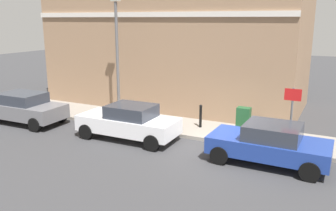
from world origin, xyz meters
TOP-DOWN VIEW (x-y plane):
  - ground at (0.00, 0.00)m, footprint 80.00×80.00m
  - sidewalk at (1.95, 6.00)m, footprint 2.50×30.00m
  - corner_building at (6.49, 5.00)m, footprint 6.68×14.00m
  - car_blue at (-0.40, -1.76)m, footprint 1.96×4.04m
  - car_white at (-0.40, 3.94)m, footprint 1.83×4.22m
  - car_grey at (-0.66, 9.88)m, footprint 1.95×4.51m
  - utility_cabinet at (1.94, -0.23)m, footprint 0.46×0.61m
  - bollard_near_cabinet at (2.04, 1.73)m, footprint 0.14×0.14m
  - bollard_far_kerb at (0.95, 3.29)m, footprint 0.14×0.14m
  - street_sign at (1.09, -2.22)m, footprint 0.08×0.60m
  - lamppost at (1.84, 5.96)m, footprint 0.20×0.44m

SIDE VIEW (x-z plane):
  - ground at x=0.00m, z-range 0.00..0.00m
  - sidewalk at x=1.95m, z-range 0.00..0.15m
  - utility_cabinet at x=1.94m, z-range 0.11..1.26m
  - bollard_near_cabinet at x=2.04m, z-range 0.19..1.22m
  - bollard_far_kerb at x=0.95m, z-range 0.19..1.22m
  - car_blue at x=-0.40m, z-range 0.02..1.45m
  - car_white at x=-0.40m, z-range 0.01..1.49m
  - car_grey at x=-0.66m, z-range 0.02..1.49m
  - street_sign at x=1.09m, z-range 0.51..2.81m
  - lamppost at x=1.84m, z-range 0.44..6.16m
  - corner_building at x=6.49m, z-range 0.00..8.30m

